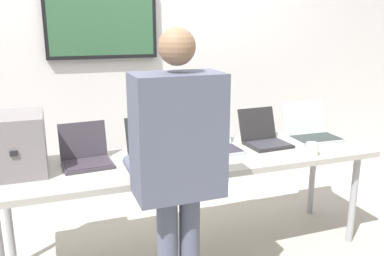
# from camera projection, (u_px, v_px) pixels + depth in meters

# --- Properties ---
(ground) EXTENTS (8.00, 8.00, 0.04)m
(ground) POSITION_uv_depth(u_px,v_px,m) (191.00, 255.00, 2.90)
(ground) COLOR #A59E94
(back_wall) EXTENTS (8.00, 0.11, 2.53)m
(back_wall) POSITION_uv_depth(u_px,v_px,m) (148.00, 63.00, 3.60)
(back_wall) COLOR silver
(back_wall) RESTS_ON ground
(workbench) EXTENTS (2.61, 0.70, 0.74)m
(workbench) POSITION_uv_depth(u_px,v_px,m) (191.00, 164.00, 2.72)
(workbench) COLOR #A49F98
(workbench) RESTS_ON ground
(equipment_box) EXTENTS (0.33, 0.40, 0.36)m
(equipment_box) POSITION_uv_depth(u_px,v_px,m) (16.00, 144.00, 2.39)
(equipment_box) COLOR slate
(equipment_box) RESTS_ON workbench
(laptop_station_0) EXTENTS (0.33, 0.31, 0.25)m
(laptop_station_0) POSITION_uv_depth(u_px,v_px,m) (86.00, 155.00, 2.56)
(laptop_station_0) COLOR #3B343E
(laptop_station_0) RESTS_ON workbench
(laptop_station_1) EXTENTS (0.32, 0.33, 0.25)m
(laptop_station_1) POSITION_uv_depth(u_px,v_px,m) (152.00, 148.00, 2.72)
(laptop_station_1) COLOR #232627
(laptop_station_1) RESTS_ON workbench
(laptop_station_2) EXTENTS (0.39, 0.37, 0.24)m
(laptop_station_2) POSITION_uv_depth(u_px,v_px,m) (211.00, 142.00, 2.84)
(laptop_station_2) COLOR #A9B3BA
(laptop_station_2) RESTS_ON workbench
(laptop_station_3) EXTENTS (0.32, 0.35, 0.25)m
(laptop_station_3) POSITION_uv_depth(u_px,v_px,m) (264.00, 136.00, 2.98)
(laptop_station_3) COLOR black
(laptop_station_3) RESTS_ON workbench
(laptop_station_4) EXTENTS (0.39, 0.37, 0.26)m
(laptop_station_4) POSITION_uv_depth(u_px,v_px,m) (310.00, 130.00, 3.15)
(laptop_station_4) COLOR #ABB1B3
(laptop_station_4) RESTS_ON workbench
(person) EXTENTS (0.44, 0.58, 1.61)m
(person) POSITION_uv_depth(u_px,v_px,m) (177.00, 158.00, 1.99)
(person) COLOR #4D5266
(person) RESTS_ON ground
(coffee_mug) EXTENTS (0.09, 0.09, 0.09)m
(coffee_mug) POSITION_uv_depth(u_px,v_px,m) (312.00, 149.00, 2.73)
(coffee_mug) COLOR white
(coffee_mug) RESTS_ON workbench
(paper_sheet) EXTENTS (0.27, 0.34, 0.00)m
(paper_sheet) POSITION_uv_depth(u_px,v_px,m) (197.00, 165.00, 2.55)
(paper_sheet) COLOR white
(paper_sheet) RESTS_ON workbench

